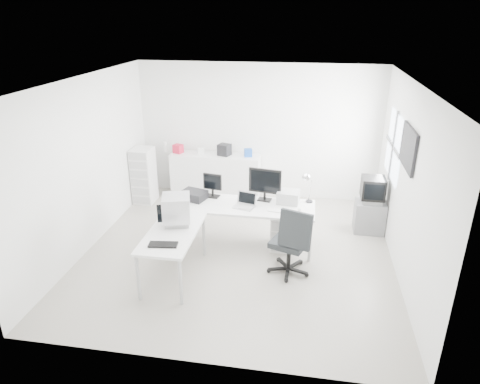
% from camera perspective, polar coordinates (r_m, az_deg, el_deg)
% --- Properties ---
extents(floor, '(5.00, 5.00, 0.01)m').
position_cam_1_polar(floor, '(7.22, -0.26, -7.94)').
color(floor, beige).
rests_on(floor, ground).
extents(ceiling, '(5.00, 5.00, 0.01)m').
position_cam_1_polar(ceiling, '(6.27, -0.31, 14.62)').
color(ceiling, white).
rests_on(ceiling, back_wall).
extents(back_wall, '(5.00, 0.02, 2.80)m').
position_cam_1_polar(back_wall, '(8.98, 2.43, 7.99)').
color(back_wall, white).
rests_on(back_wall, floor).
extents(left_wall, '(0.02, 5.00, 2.80)m').
position_cam_1_polar(left_wall, '(7.44, -19.68, 3.48)').
color(left_wall, white).
rests_on(left_wall, floor).
extents(right_wall, '(0.02, 5.00, 2.80)m').
position_cam_1_polar(right_wall, '(6.69, 21.32, 1.14)').
color(right_wall, white).
rests_on(right_wall, floor).
extents(window, '(0.02, 1.20, 1.10)m').
position_cam_1_polar(window, '(7.75, 19.80, 5.77)').
color(window, white).
rests_on(window, right_wall).
extents(wall_picture, '(0.04, 0.90, 0.60)m').
position_cam_1_polar(wall_picture, '(6.63, 21.53, 5.49)').
color(wall_picture, black).
rests_on(wall_picture, right_wall).
extents(main_desk, '(2.40, 0.80, 0.75)m').
position_cam_1_polar(main_desk, '(7.26, 0.24, -4.41)').
color(main_desk, silver).
rests_on(main_desk, floor).
extents(side_desk, '(0.70, 1.40, 0.75)m').
position_cam_1_polar(side_desk, '(6.50, -8.83, -8.17)').
color(side_desk, silver).
rests_on(side_desk, floor).
extents(drawer_pedestal, '(0.40, 0.50, 0.60)m').
position_cam_1_polar(drawer_pedestal, '(7.27, 5.78, -5.15)').
color(drawer_pedestal, silver).
rests_on(drawer_pedestal, floor).
extents(inkjet_printer, '(0.48, 0.42, 0.15)m').
position_cam_1_polar(inkjet_printer, '(7.32, -6.20, -0.42)').
color(inkjet_printer, black).
rests_on(inkjet_printer, main_desk).
extents(lcd_monitor_small, '(0.35, 0.24, 0.41)m').
position_cam_1_polar(lcd_monitor_small, '(7.33, -3.68, 0.84)').
color(lcd_monitor_small, black).
rests_on(lcd_monitor_small, main_desk).
extents(lcd_monitor_large, '(0.58, 0.31, 0.58)m').
position_cam_1_polar(lcd_monitor_large, '(7.16, 3.34, 1.01)').
color(lcd_monitor_large, black).
rests_on(lcd_monitor_large, main_desk).
extents(laptop, '(0.44, 0.44, 0.24)m').
position_cam_1_polar(laptop, '(6.95, 0.53, -1.20)').
color(laptop, '#B7B7BA').
rests_on(laptop, main_desk).
extents(white_keyboard, '(0.41, 0.16, 0.02)m').
position_cam_1_polar(white_keyboard, '(6.89, 5.40, -2.52)').
color(white_keyboard, silver).
rests_on(white_keyboard, main_desk).
extents(white_mouse, '(0.06, 0.06, 0.06)m').
position_cam_1_polar(white_mouse, '(6.91, 7.92, -2.35)').
color(white_mouse, silver).
rests_on(white_mouse, main_desk).
extents(laser_printer, '(0.38, 0.33, 0.20)m').
position_cam_1_polar(laser_printer, '(7.18, 6.45, -0.65)').
color(laser_printer, '#A5A5A5').
rests_on(laser_printer, main_desk).
extents(desk_lamp, '(0.19, 0.19, 0.49)m').
position_cam_1_polar(desk_lamp, '(7.20, 9.32, 0.46)').
color(desk_lamp, silver).
rests_on(desk_lamp, main_desk).
extents(crt_monitor, '(0.54, 0.54, 0.50)m').
position_cam_1_polar(crt_monitor, '(6.42, -8.49, -2.24)').
color(crt_monitor, '#B7B7BA').
rests_on(crt_monitor, side_desk).
extents(black_keyboard, '(0.41, 0.21, 0.03)m').
position_cam_1_polar(black_keyboard, '(5.99, -10.21, -6.91)').
color(black_keyboard, black).
rests_on(black_keyboard, side_desk).
extents(office_chair, '(0.84, 0.84, 1.13)m').
position_cam_1_polar(office_chair, '(6.47, 6.63, -6.26)').
color(office_chair, '#25282A').
rests_on(office_chair, floor).
extents(tv_cabinet, '(0.53, 0.43, 0.58)m').
position_cam_1_polar(tv_cabinet, '(8.09, 16.85, -3.13)').
color(tv_cabinet, slate).
rests_on(tv_cabinet, floor).
extents(crt_tv, '(0.50, 0.48, 0.45)m').
position_cam_1_polar(crt_tv, '(7.89, 17.27, 0.23)').
color(crt_tv, black).
rests_on(crt_tv, tv_cabinet).
extents(sideboard, '(1.88, 0.47, 0.94)m').
position_cam_1_polar(sideboard, '(9.16, -3.27, 2.18)').
color(sideboard, silver).
rests_on(sideboard, floor).
extents(clutter_box_a, '(0.23, 0.21, 0.18)m').
position_cam_1_polar(clutter_box_a, '(9.18, -8.25, 5.73)').
color(clutter_box_a, red).
rests_on(clutter_box_a, sideboard).
extents(clutter_box_b, '(0.14, 0.12, 0.13)m').
position_cam_1_polar(clutter_box_b, '(9.06, -5.21, 5.46)').
color(clutter_box_b, silver).
rests_on(clutter_box_b, sideboard).
extents(clutter_box_c, '(0.30, 0.28, 0.24)m').
position_cam_1_polar(clutter_box_c, '(8.93, -2.10, 5.65)').
color(clutter_box_c, black).
rests_on(clutter_box_c, sideboard).
extents(clutter_box_d, '(0.19, 0.17, 0.16)m').
position_cam_1_polar(clutter_box_d, '(8.86, 1.09, 5.25)').
color(clutter_box_d, '#1749A6').
rests_on(clutter_box_d, sideboard).
extents(clutter_bottle, '(0.07, 0.07, 0.22)m').
position_cam_1_polar(clutter_bottle, '(9.31, -9.96, 5.98)').
color(clutter_bottle, silver).
rests_on(clutter_bottle, sideboard).
extents(filing_cabinet, '(0.40, 0.48, 1.15)m').
position_cam_1_polar(filing_cabinet, '(9.09, -12.70, 2.17)').
color(filing_cabinet, silver).
rests_on(filing_cabinet, floor).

